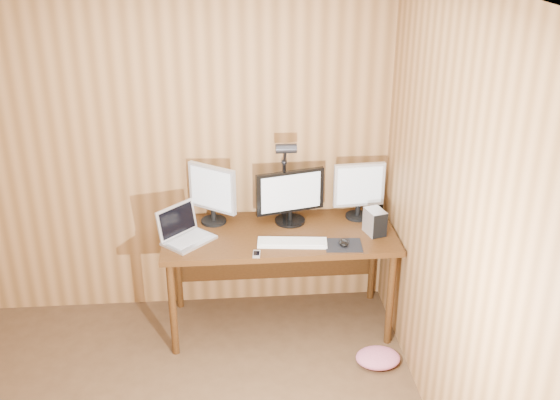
{
  "coord_description": "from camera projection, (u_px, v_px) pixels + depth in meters",
  "views": [
    {
      "loc": [
        0.6,
        -2.4,
        2.81
      ],
      "look_at": [
        0.93,
        1.58,
        1.02
      ],
      "focal_mm": 42.0,
      "sensor_mm": 36.0,
      "label": 1
    }
  ],
  "objects": [
    {
      "name": "desk_lamp",
      "position": [
        285.0,
        168.0,
        4.58
      ],
      "size": [
        0.14,
        0.21,
        0.63
      ],
      "rotation": [
        0.0,
        0.0,
        -0.32
      ],
      "color": "black",
      "rests_on": "desk"
    },
    {
      "name": "mouse",
      "position": [
        344.0,
        242.0,
        4.35
      ],
      "size": [
        0.08,
        0.12,
        0.04
      ],
      "primitive_type": "ellipsoid",
      "rotation": [
        0.0,
        0.0,
        0.16
      ],
      "color": "black",
      "rests_on": "mousepad"
    },
    {
      "name": "monitor_center",
      "position": [
        290.0,
        196.0,
        4.6
      ],
      "size": [
        0.49,
        0.22,
        0.39
      ],
      "rotation": [
        0.0,
        0.0,
        0.25
      ],
      "color": "black",
      "rests_on": "desk"
    },
    {
      "name": "monitor_right",
      "position": [
        359.0,
        189.0,
        4.66
      ],
      "size": [
        0.37,
        0.17,
        0.42
      ],
      "rotation": [
        0.0,
        0.0,
        0.08
      ],
      "color": "black",
      "rests_on": "desk"
    },
    {
      "name": "keyboard",
      "position": [
        292.0,
        242.0,
        4.37
      ],
      "size": [
        0.47,
        0.19,
        0.02
      ],
      "rotation": [
        0.0,
        0.0,
        -0.11
      ],
      "color": "white",
      "rests_on": "desk"
    },
    {
      "name": "monitor_left",
      "position": [
        212.0,
        193.0,
        4.58
      ],
      "size": [
        0.33,
        0.25,
        0.43
      ],
      "rotation": [
        0.0,
        0.0,
        -0.62
      ],
      "color": "black",
      "rests_on": "desk"
    },
    {
      "name": "mousepad",
      "position": [
        343.0,
        245.0,
        4.36
      ],
      "size": [
        0.26,
        0.22,
        0.0
      ],
      "primitive_type": "cube",
      "rotation": [
        0.0,
        0.0,
        -0.07
      ],
      "color": "black",
      "rests_on": "desk"
    },
    {
      "name": "phone",
      "position": [
        257.0,
        254.0,
        4.24
      ],
      "size": [
        0.06,
        0.1,
        0.01
      ],
      "rotation": [
        0.0,
        0.0,
        -0.1
      ],
      "color": "silver",
      "rests_on": "desk"
    },
    {
      "name": "hard_drive",
      "position": [
        375.0,
        222.0,
        4.48
      ],
      "size": [
        0.15,
        0.18,
        0.18
      ],
      "rotation": [
        0.0,
        0.0,
        0.28
      ],
      "color": "silver",
      "rests_on": "desk"
    },
    {
      "name": "fabric_pile",
      "position": [
        378.0,
        358.0,
        4.38
      ],
      "size": [
        0.33,
        0.28,
        0.1
      ],
      "primitive_type": null,
      "rotation": [
        0.0,
        0.0,
        -0.11
      ],
      "color": "#C05D77",
      "rests_on": "floor"
    },
    {
      "name": "speaker",
      "position": [
        380.0,
        207.0,
        4.78
      ],
      "size": [
        0.05,
        0.05,
        0.12
      ],
      "primitive_type": "cylinder",
      "color": "black",
      "rests_on": "desk"
    },
    {
      "name": "laptop",
      "position": [
        184.0,
        232.0,
        4.41
      ],
      "size": [
        0.41,
        0.41,
        0.23
      ],
      "rotation": [
        0.0,
        0.0,
        0.79
      ],
      "color": "silver",
      "rests_on": "desk"
    },
    {
      "name": "room_shell",
      "position": [
        92.0,
        310.0,
        2.77
      ],
      "size": [
        4.0,
        4.0,
        4.0
      ],
      "color": "#4B321C",
      "rests_on": "ground"
    },
    {
      "name": "desk",
      "position": [
        279.0,
        243.0,
        4.64
      ],
      "size": [
        1.6,
        0.7,
        0.75
      ],
      "color": "#3E220D",
      "rests_on": "floor"
    }
  ]
}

